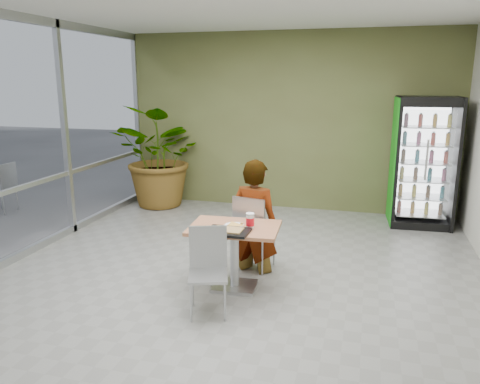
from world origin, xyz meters
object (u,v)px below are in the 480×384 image
at_px(soda_cup, 250,221).
at_px(cafeteria_tray, 228,232).
at_px(beverage_fridge, 423,162).
at_px(potted_plant, 163,156).
at_px(chair_far, 252,227).
at_px(chair_near, 208,263).
at_px(seated_woman, 255,227).
at_px(dining_table, 234,244).

distance_m(soda_cup, cafeteria_tray, 0.30).
xyz_separation_m(cafeteria_tray, beverage_fridge, (2.28, 3.40, 0.29)).
xyz_separation_m(soda_cup, potted_plant, (-2.48, 3.14, 0.12)).
height_order(chair_far, chair_near, chair_far).
bearing_deg(beverage_fridge, soda_cup, -126.91).
bearing_deg(chair_near, chair_far, 62.73).
bearing_deg(potted_plant, soda_cup, -51.65).
bearing_deg(seated_woman, cafeteria_tray, 96.17).
xyz_separation_m(beverage_fridge, potted_plant, (-4.57, -0.04, -0.09)).
relative_size(chair_far, seated_woman, 0.56).
bearing_deg(beverage_fridge, seated_woman, -134.24).
bearing_deg(dining_table, cafeteria_tray, -90.96).
distance_m(seated_woman, cafeteria_tray, 0.88).
relative_size(seated_woman, cafeteria_tray, 3.74).
height_order(chair_far, soda_cup, chair_far).
bearing_deg(dining_table, chair_far, 83.28).
distance_m(chair_far, chair_near, 1.15).
bearing_deg(seated_woman, potted_plant, -34.11).
relative_size(chair_near, soda_cup, 5.16).
bearing_deg(beverage_fridge, chair_far, -133.98).
xyz_separation_m(chair_near, potted_plant, (-2.18, 3.69, 0.44)).
bearing_deg(chair_far, chair_near, 93.06).
distance_m(chair_near, cafeteria_tray, 0.43).
relative_size(chair_near, seated_woman, 0.52).
xyz_separation_m(chair_near, cafeteria_tray, (0.11, 0.33, 0.24)).
relative_size(chair_far, cafeteria_tray, 2.10).
bearing_deg(seated_woman, beverage_fridge, -118.31).
xyz_separation_m(dining_table, soda_cup, (0.19, -0.02, 0.30)).
bearing_deg(chair_near, soda_cup, 43.01).
height_order(chair_near, beverage_fridge, beverage_fridge).
xyz_separation_m(chair_near, soda_cup, (0.31, 0.55, 0.31)).
height_order(dining_table, cafeteria_tray, cafeteria_tray).
xyz_separation_m(chair_far, chair_near, (-0.18, -1.13, -0.05)).
bearing_deg(potted_plant, dining_table, -53.63).
relative_size(dining_table, cafeteria_tray, 2.27).
height_order(chair_far, beverage_fridge, beverage_fridge).
distance_m(chair_far, soda_cup, 0.65).
relative_size(cafeteria_tray, potted_plant, 0.24).
height_order(dining_table, soda_cup, soda_cup).
distance_m(chair_near, beverage_fridge, 4.46).
bearing_deg(dining_table, seated_woman, 81.81).
distance_m(dining_table, seated_woman, 0.62).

